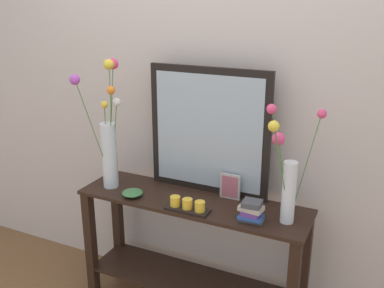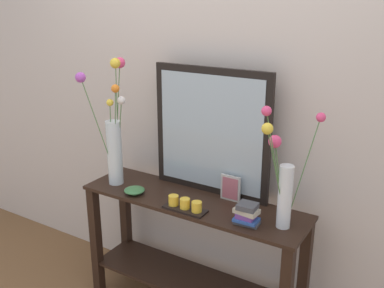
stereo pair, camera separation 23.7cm
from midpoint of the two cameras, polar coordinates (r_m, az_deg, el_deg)
wall_back at (r=2.57m, az=6.26°, el=6.96°), size 6.40×0.08×2.70m
console_table at (r=2.64m, az=2.64°, el=-13.13°), size 1.34×0.37×0.77m
mirror_leaning at (r=2.48m, az=5.21°, el=1.52°), size 0.73×0.03×0.74m
tall_vase_left at (r=2.63m, az=-7.69°, el=1.02°), size 0.22×0.29×0.76m
vase_right at (r=2.19m, az=14.91°, el=-4.47°), size 0.25×0.28×0.62m
candle_tray at (r=2.37m, az=1.96°, el=-8.07°), size 0.24×0.09×0.07m
picture_frame_small at (r=2.48m, az=7.79°, el=-5.79°), size 0.12×0.01×0.15m
decorative_bowl at (r=2.57m, az=-4.91°, el=-6.09°), size 0.12×0.12×0.04m
book_stack at (r=2.26m, az=10.19°, el=-9.07°), size 0.13×0.10×0.11m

